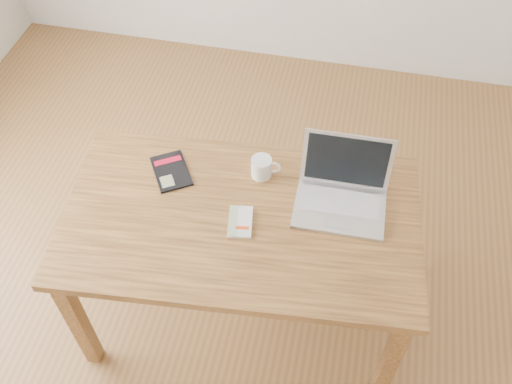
% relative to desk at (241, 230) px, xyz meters
% --- Properties ---
extents(room, '(4.04, 4.04, 2.70)m').
position_rel_desk_xyz_m(room, '(-0.25, 0.06, 0.69)').
color(room, brown).
rests_on(room, ground).
extents(desk, '(1.53, 0.96, 0.75)m').
position_rel_desk_xyz_m(desk, '(0.00, 0.00, 0.00)').
color(desk, brown).
rests_on(desk, ground).
extents(white_guidebook, '(0.12, 0.17, 0.01)m').
position_rel_desk_xyz_m(white_guidebook, '(0.00, -0.03, 0.10)').
color(white_guidebook, silver).
rests_on(white_guidebook, desk).
extents(black_guidebook, '(0.23, 0.26, 0.01)m').
position_rel_desk_xyz_m(black_guidebook, '(-0.35, 0.17, 0.10)').
color(black_guidebook, black).
rests_on(black_guidebook, desk).
extents(laptop, '(0.37, 0.32, 0.26)m').
position_rel_desk_xyz_m(laptop, '(0.39, 0.17, 0.14)').
color(laptop, silver).
rests_on(laptop, desk).
extents(coffee_mug, '(0.13, 0.09, 0.09)m').
position_rel_desk_xyz_m(coffee_mug, '(0.04, 0.24, 0.14)').
color(coffee_mug, white).
rests_on(coffee_mug, desk).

